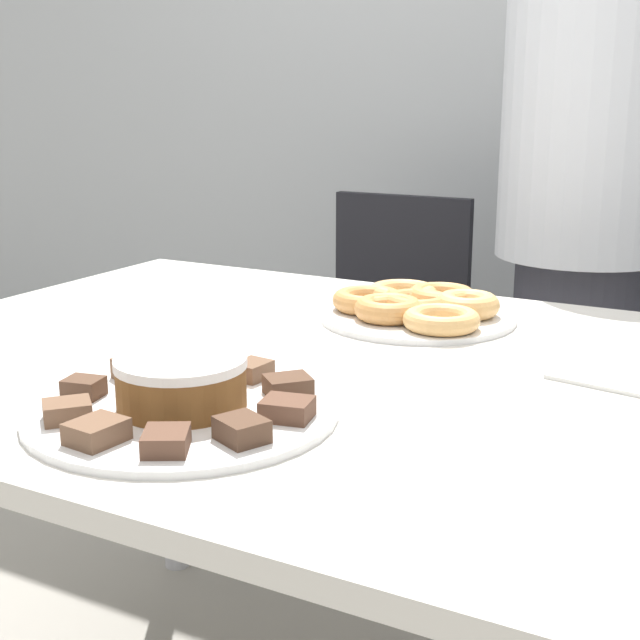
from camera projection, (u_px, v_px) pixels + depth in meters
The scene contains 25 objects.
wall_back at pixel (592, 37), 2.58m from camera, with size 8.00×0.05×2.60m.
table at pixel (325, 414), 1.34m from camera, with size 1.47×1.07×0.76m.
person_standing at pixel (582, 237), 2.07m from camera, with size 0.39×0.39×1.58m.
office_chair_left at pixel (378, 371), 2.42m from camera, with size 0.45×0.45×0.87m.
plate_cake at pixel (183, 411), 1.10m from camera, with size 0.39×0.39×0.01m.
plate_donuts at pixel (417, 317), 1.55m from camera, with size 0.34×0.34×0.01m.
frosted_cake at pixel (181, 382), 1.09m from camera, with size 0.16×0.16×0.06m.
lamington_0 at pixel (252, 370), 1.20m from camera, with size 0.05×0.05×0.02m.
lamington_1 at pixel (194, 364), 1.23m from camera, with size 0.06×0.07×0.02m.
lamington_2 at pixel (133, 370), 1.20m from camera, with size 0.06×0.06×0.03m.
lamington_3 at pixel (84, 387), 1.13m from camera, with size 0.05×0.05×0.02m.
lamington_4 at pixel (67, 411), 1.05m from camera, with size 0.07×0.07×0.02m.
lamington_5 at pixel (97, 431), 0.98m from camera, with size 0.06×0.06×0.02m.
lamington_6 at pixel (166, 441), 0.96m from camera, with size 0.07×0.07×0.02m.
lamington_7 at pixel (242, 430), 0.99m from camera, with size 0.07×0.06×0.03m.
lamington_8 at pixel (287, 409), 1.06m from camera, with size 0.07×0.06×0.02m.
lamington_9 at pixel (288, 386), 1.14m from camera, with size 0.07×0.07×0.02m.
donut_0 at pixel (417, 304), 1.55m from camera, with size 0.12×0.12×0.04m.
donut_1 at pixel (403, 293), 1.63m from camera, with size 0.13×0.13×0.03m.
donut_2 at pixel (368, 300), 1.58m from camera, with size 0.13×0.13×0.04m.
donut_3 at pixel (388, 309), 1.51m from camera, with size 0.12×0.12×0.04m.
donut_4 at pixel (441, 320), 1.45m from camera, with size 0.13×0.13×0.03m.
donut_5 at pixel (467, 305), 1.53m from camera, with size 0.11×0.11×0.04m.
donut_6 at pixel (441, 297), 1.59m from camera, with size 0.13×0.13×0.04m.
napkin at pixel (617, 376), 1.24m from camera, with size 0.18×0.15×0.01m.
Camera 1 is at (0.60, -1.11, 1.15)m, focal length 50.00 mm.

